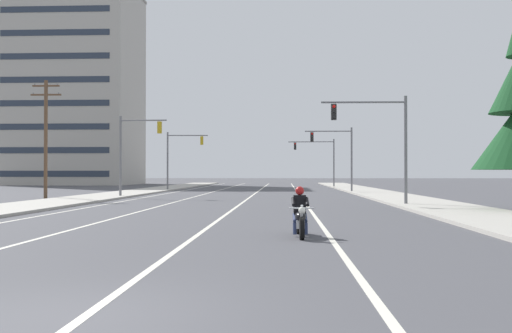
{
  "coord_description": "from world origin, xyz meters",
  "views": [
    {
      "loc": [
        2.76,
        -7.27,
        1.86
      ],
      "look_at": [
        1.3,
        23.38,
        2.2
      ],
      "focal_mm": 40.55,
      "sensor_mm": 36.0,
      "label": 1
    }
  ],
  "objects_px": {
    "traffic_signal_near_left": "(133,145)",
    "traffic_signal_far_right": "(320,155)",
    "motorcycle_with_rider": "(300,216)",
    "traffic_signal_mid_left": "(179,152)",
    "apartment_building_far_left_block": "(74,86)",
    "utility_pole_left_near": "(46,135)",
    "traffic_signal_near_right": "(381,133)",
    "traffic_signal_mid_right": "(338,150)"
  },
  "relations": [
    {
      "from": "traffic_signal_mid_left",
      "to": "utility_pole_left_near",
      "type": "relative_size",
      "value": 0.72
    },
    {
      "from": "traffic_signal_mid_left",
      "to": "utility_pole_left_near",
      "type": "bearing_deg",
      "value": -107.42
    },
    {
      "from": "traffic_signal_mid_left",
      "to": "traffic_signal_near_right",
      "type": "bearing_deg",
      "value": -59.39
    },
    {
      "from": "motorcycle_with_rider",
      "to": "traffic_signal_near_right",
      "type": "relative_size",
      "value": 0.35
    },
    {
      "from": "traffic_signal_near_right",
      "to": "traffic_signal_far_right",
      "type": "relative_size",
      "value": 1.0
    },
    {
      "from": "traffic_signal_mid_right",
      "to": "traffic_signal_far_right",
      "type": "bearing_deg",
      "value": 91.59
    },
    {
      "from": "motorcycle_with_rider",
      "to": "traffic_signal_near_right",
      "type": "distance_m",
      "value": 17.0
    },
    {
      "from": "traffic_signal_near_right",
      "to": "apartment_building_far_left_block",
      "type": "height_order",
      "value": "apartment_building_far_left_block"
    },
    {
      "from": "traffic_signal_near_left",
      "to": "traffic_signal_far_right",
      "type": "distance_m",
      "value": 34.69
    },
    {
      "from": "traffic_signal_near_right",
      "to": "traffic_signal_mid_right",
      "type": "height_order",
      "value": "same"
    },
    {
      "from": "traffic_signal_near_left",
      "to": "utility_pole_left_near",
      "type": "height_order",
      "value": "utility_pole_left_near"
    },
    {
      "from": "traffic_signal_near_right",
      "to": "traffic_signal_mid_left",
      "type": "distance_m",
      "value": 32.54
    },
    {
      "from": "traffic_signal_near_left",
      "to": "traffic_signal_mid_right",
      "type": "relative_size",
      "value": 1.0
    },
    {
      "from": "traffic_signal_near_left",
      "to": "traffic_signal_far_right",
      "type": "xyz_separation_m",
      "value": [
        16.08,
        30.74,
        0.14
      ]
    },
    {
      "from": "motorcycle_with_rider",
      "to": "traffic_signal_mid_left",
      "type": "height_order",
      "value": "traffic_signal_mid_left"
    },
    {
      "from": "traffic_signal_near_right",
      "to": "utility_pole_left_near",
      "type": "bearing_deg",
      "value": 159.91
    },
    {
      "from": "motorcycle_with_rider",
      "to": "traffic_signal_mid_right",
      "type": "distance_m",
      "value": 38.88
    },
    {
      "from": "traffic_signal_near_left",
      "to": "apartment_building_far_left_block",
      "type": "bearing_deg",
      "value": 114.9
    },
    {
      "from": "utility_pole_left_near",
      "to": "traffic_signal_mid_right",
      "type": "bearing_deg",
      "value": 32.39
    },
    {
      "from": "motorcycle_with_rider",
      "to": "traffic_signal_far_right",
      "type": "xyz_separation_m",
      "value": [
        4.21,
        57.11,
        3.57
      ]
    },
    {
      "from": "utility_pole_left_near",
      "to": "apartment_building_far_left_block",
      "type": "relative_size",
      "value": 0.27
    },
    {
      "from": "traffic_signal_near_left",
      "to": "motorcycle_with_rider",
      "type": "bearing_deg",
      "value": -65.76
    },
    {
      "from": "traffic_signal_mid_left",
      "to": "traffic_signal_far_right",
      "type": "xyz_separation_m",
      "value": [
        15.77,
        13.24,
        0.09
      ]
    },
    {
      "from": "traffic_signal_mid_right",
      "to": "traffic_signal_mid_left",
      "type": "relative_size",
      "value": 1.0
    },
    {
      "from": "traffic_signal_mid_right",
      "to": "motorcycle_with_rider",
      "type": "bearing_deg",
      "value": -97.01
    },
    {
      "from": "traffic_signal_far_right",
      "to": "traffic_signal_mid_left",
      "type": "bearing_deg",
      "value": -139.99
    },
    {
      "from": "traffic_signal_far_right",
      "to": "utility_pole_left_near",
      "type": "bearing_deg",
      "value": -123.68
    },
    {
      "from": "traffic_signal_mid_left",
      "to": "utility_pole_left_near",
      "type": "distance_m",
      "value": 20.64
    },
    {
      "from": "traffic_signal_near_right",
      "to": "traffic_signal_far_right",
      "type": "bearing_deg",
      "value": 91.12
    },
    {
      "from": "motorcycle_with_rider",
      "to": "traffic_signal_far_right",
      "type": "bearing_deg",
      "value": 85.78
    },
    {
      "from": "motorcycle_with_rider",
      "to": "traffic_signal_mid_right",
      "type": "height_order",
      "value": "traffic_signal_mid_right"
    },
    {
      "from": "apartment_building_far_left_block",
      "to": "utility_pole_left_near",
      "type": "bearing_deg",
      "value": -71.83
    },
    {
      "from": "traffic_signal_near_left",
      "to": "utility_pole_left_near",
      "type": "relative_size",
      "value": 0.72
    },
    {
      "from": "traffic_signal_near_right",
      "to": "traffic_signal_mid_right",
      "type": "bearing_deg",
      "value": 90.72
    },
    {
      "from": "apartment_building_far_left_block",
      "to": "traffic_signal_far_right",
      "type": "bearing_deg",
      "value": -24.61
    },
    {
      "from": "traffic_signal_mid_right",
      "to": "traffic_signal_far_right",
      "type": "height_order",
      "value": "same"
    },
    {
      "from": "motorcycle_with_rider",
      "to": "apartment_building_far_left_block",
      "type": "bearing_deg",
      "value": 114.66
    },
    {
      "from": "apartment_building_far_left_block",
      "to": "traffic_signal_near_right",
      "type": "bearing_deg",
      "value": -56.26
    },
    {
      "from": "motorcycle_with_rider",
      "to": "traffic_signal_mid_right",
      "type": "bearing_deg",
      "value": 82.99
    },
    {
      "from": "traffic_signal_near_right",
      "to": "traffic_signal_mid_left",
      "type": "xyz_separation_m",
      "value": [
        -16.57,
        28.01,
        -0.03
      ]
    },
    {
      "from": "utility_pole_left_near",
      "to": "apartment_building_far_left_block",
      "type": "distance_m",
      "value": 54.41
    },
    {
      "from": "motorcycle_with_rider",
      "to": "traffic_signal_near_left",
      "type": "xyz_separation_m",
      "value": [
        -11.87,
        26.37,
        3.43
      ]
    }
  ]
}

